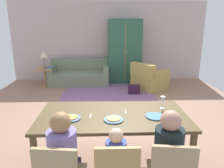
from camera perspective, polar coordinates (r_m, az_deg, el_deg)
name	(u,v)px	position (r m, az deg, el deg)	size (l,w,h in m)	color
ground_plane	(112,114)	(4.82, 0.00, -8.10)	(6.67, 6.29, 0.02)	#966E57
back_wall	(109,41)	(7.62, -0.91, 11.28)	(6.67, 0.10, 2.70)	beige
dining_table	(113,119)	(2.92, 0.28, -9.27)	(1.98, 1.01, 0.76)	brown
plate_near_man	(71,118)	(2.82, -10.92, -8.97)	(0.25, 0.25, 0.02)	slate
pizza_near_man	(71,117)	(2.81, -10.94, -8.70)	(0.17, 0.17, 0.01)	gold
plate_near_child	(114,120)	(2.73, 0.44, -9.49)	(0.25, 0.25, 0.02)	teal
pizza_near_child	(114,119)	(2.72, 0.44, -9.20)	(0.17, 0.17, 0.01)	#E79B53
plate_near_woman	(155,116)	(2.88, 11.41, -8.45)	(0.25, 0.25, 0.02)	teal
wine_glass	(163,100)	(3.12, 13.38, -4.16)	(0.07, 0.07, 0.19)	silver
fork	(91,116)	(2.85, -5.73, -8.54)	(0.02, 0.15, 0.01)	silver
knife	(126,111)	(3.00, 3.63, -7.25)	(0.01, 0.17, 0.01)	silver
person_man	(64,164)	(2.45, -12.57, -20.00)	(0.31, 0.41, 1.11)	#2B354E
person_woman	(167,161)	(2.50, 14.43, -19.31)	(0.31, 0.41, 1.11)	#383443
area_rug	(108,91)	(6.42, -1.13, -1.80)	(2.60, 1.80, 0.01)	slate
couch	(80,75)	(7.22, -8.66, 2.43)	(1.93, 0.86, 0.82)	slate
armchair	(149,79)	(6.64, 9.76, 1.37)	(1.20, 1.20, 0.82)	#AB9347
armoire	(124,51)	(7.29, 3.35, 8.69)	(1.10, 0.59, 2.10)	#2B5843
side_table	(45,75)	(7.16, -17.36, 2.40)	(0.56, 0.56, 0.58)	tan
table_lamp	(44,55)	(7.05, -17.78, 7.40)	(0.26, 0.26, 0.54)	#534A44
book_lower	(49,68)	(7.05, -16.40, 4.08)	(0.22, 0.16, 0.03)	maroon
book_upper	(51,67)	(7.04, -16.04, 4.33)	(0.22, 0.16, 0.03)	#29518B
handbag	(134,89)	(6.16, 5.93, -1.43)	(0.32, 0.16, 0.26)	#2F142A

